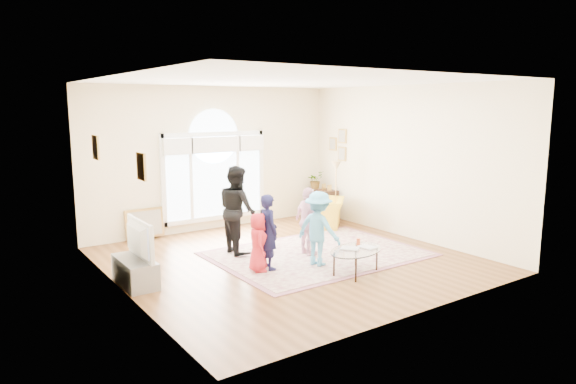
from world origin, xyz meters
TOP-DOWN VIEW (x-y plane):
  - ground at (0.00, 0.00)m, footprint 6.00×6.00m
  - room_shell at (0.01, 2.83)m, footprint 6.00×6.00m
  - area_rug at (0.62, -0.03)m, footprint 3.60×2.60m
  - rug_border at (0.62, -0.03)m, footprint 3.80×2.80m
  - tv_console at (-2.75, 0.30)m, footprint 0.45×1.00m
  - television at (-2.74, 0.30)m, footprint 0.17×1.06m
  - coffee_table at (0.44, -1.28)m, footprint 1.29×1.03m
  - armchair at (2.14, 1.67)m, footprint 1.34×1.34m
  - side_cabinet at (2.78, 2.39)m, footprint 0.40×0.50m
  - floor_lamp at (2.47, 1.66)m, footprint 0.26×0.26m
  - plant_pedestal at (2.70, 2.74)m, footprint 0.20×0.20m
  - potted_plant at (2.70, 2.74)m, footprint 0.47×0.43m
  - leaning_picture at (-1.68, 2.90)m, footprint 0.80×0.14m
  - child_red at (-0.84, -0.27)m, footprint 0.47×0.57m
  - child_navy at (-0.63, -0.26)m, footprint 0.36×0.50m
  - child_black at (-0.57, 0.92)m, footprint 0.68×0.85m
  - child_pink at (0.43, 0.02)m, footprint 0.35×0.76m
  - child_blue at (0.20, -0.58)m, footprint 0.72×0.95m

SIDE VIEW (x-z plane):
  - ground at x=0.00m, z-range 0.00..0.00m
  - leaning_picture at x=-1.68m, z-range -0.31..0.31m
  - rug_border at x=0.62m, z-range 0.00..0.01m
  - area_rug at x=0.62m, z-range 0.00..0.02m
  - tv_console at x=-2.75m, z-range 0.00..0.42m
  - armchair at x=2.14m, z-range 0.00..0.66m
  - side_cabinet at x=2.78m, z-range 0.00..0.70m
  - plant_pedestal at x=2.70m, z-range 0.00..0.70m
  - coffee_table at x=0.44m, z-range 0.13..0.67m
  - child_red at x=-0.84m, z-range 0.02..1.02m
  - child_pink at x=0.43m, z-range 0.02..1.29m
  - child_navy at x=-0.63m, z-range 0.02..1.31m
  - child_blue at x=0.20m, z-range 0.02..1.32m
  - television at x=-2.74m, z-range 0.42..1.03m
  - child_black at x=-0.57m, z-range 0.02..1.68m
  - potted_plant at x=2.70m, z-range 0.70..1.14m
  - floor_lamp at x=2.47m, z-range 0.53..2.04m
  - room_shell at x=0.01m, z-range -1.43..4.57m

